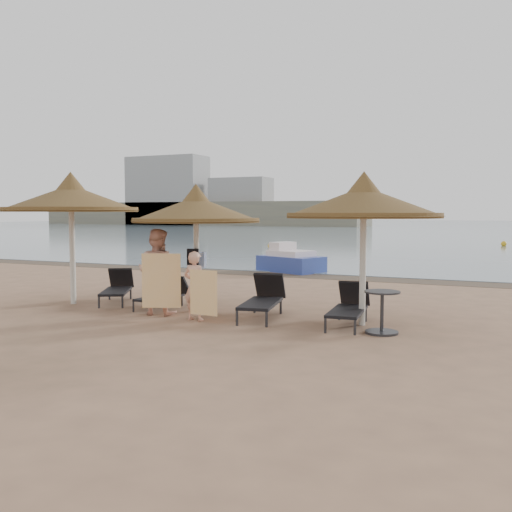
{
  "coord_description": "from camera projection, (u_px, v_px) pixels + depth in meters",
  "views": [
    {
      "loc": [
        6.33,
        -9.91,
        2.3
      ],
      "look_at": [
        1.28,
        1.2,
        1.35
      ],
      "focal_mm": 40.0,
      "sensor_mm": 36.0,
      "label": 1
    }
  ],
  "objects": [
    {
      "name": "palapa_left",
      "position": [
        71.0,
        199.0,
        14.07
      ],
      "size": [
        3.31,
        3.31,
        3.29
      ],
      "rotation": [
        0.0,
        0.0,
        0.28
      ],
      "color": "silver",
      "rests_on": "ground"
    },
    {
      "name": "lounger_near_right",
      "position": [
        263.0,
        298.0,
        12.47
      ],
      "size": [
        1.06,
        2.12,
        0.91
      ],
      "rotation": [
        0.0,
        0.0,
        0.2
      ],
      "color": "#2A2A2E",
      "rests_on": "ground"
    },
    {
      "name": "pedal_boat",
      "position": [
        290.0,
        261.0,
        21.92
      ],
      "size": [
        2.78,
        2.23,
        1.13
      ],
      "rotation": [
        0.0,
        0.0,
        -0.38
      ],
      "color": "#2C3E90",
      "rests_on": "ground"
    },
    {
      "name": "towel_left",
      "position": [
        161.0,
        281.0,
        12.27
      ],
      "size": [
        0.78,
        0.35,
        1.18
      ],
      "rotation": [
        0.0,
        0.0,
        0.4
      ],
      "color": "orange",
      "rests_on": "ground"
    },
    {
      "name": "side_table",
      "position": [
        382.0,
        313.0,
        10.75
      ],
      "size": [
        0.67,
        0.67,
        0.81
      ],
      "rotation": [
        0.0,
        0.0,
        -0.31
      ],
      "color": "#2A2A2E",
      "rests_on": "ground"
    },
    {
      "name": "buoy_left",
      "position": [
        270.0,
        246.0,
        35.5
      ],
      "size": [
        0.36,
        0.36,
        0.36
      ],
      "primitive_type": "sphere",
      "color": "gold",
      "rests_on": "ground"
    },
    {
      "name": "wet_sand_strip",
      "position": [
        319.0,
        276.0,
        20.32
      ],
      "size": [
        200.0,
        1.6,
        0.01
      ],
      "primitive_type": "cube",
      "color": "brown",
      "rests_on": "ground"
    },
    {
      "name": "person_left",
      "position": [
        157.0,
        265.0,
        12.71
      ],
      "size": [
        1.09,
        0.77,
        2.23
      ],
      "primitive_type": "imported",
      "rotation": [
        0.0,
        0.0,
        3.24
      ],
      "color": "#DC9C81",
      "rests_on": "ground"
    },
    {
      "name": "palapa_center",
      "position": [
        196.0,
        210.0,
        13.05
      ],
      "size": [
        2.96,
        2.96,
        2.94
      ],
      "rotation": [
        0.0,
        0.0,
        0.22
      ],
      "color": "silver",
      "rests_on": "ground"
    },
    {
      "name": "bag_patterned",
      "position": [
        200.0,
        260.0,
        13.3
      ],
      "size": [
        0.29,
        0.12,
        0.36
      ],
      "rotation": [
        0.0,
        0.0,
        -0.1
      ],
      "color": "white",
      "rests_on": "ground"
    },
    {
      "name": "sea",
      "position": [
        468.0,
        227.0,
        84.39
      ],
      "size": [
        200.0,
        140.0,
        0.03
      ],
      "primitive_type": "cube",
      "color": "slate",
      "rests_on": "ground"
    },
    {
      "name": "bag_dark",
      "position": [
        193.0,
        257.0,
        12.98
      ],
      "size": [
        0.28,
        0.17,
        0.38
      ],
      "rotation": [
        0.0,
        0.0,
        0.35
      ],
      "color": "black",
      "rests_on": "ground"
    },
    {
      "name": "lounger_far_right",
      "position": [
        349.0,
        306.0,
        11.64
      ],
      "size": [
        0.79,
        1.92,
        0.84
      ],
      "rotation": [
        0.0,
        0.0,
        0.1
      ],
      "color": "#2A2A2E",
      "rests_on": "ground"
    },
    {
      "name": "buoy_mid",
      "position": [
        504.0,
        244.0,
        37.86
      ],
      "size": [
        0.37,
        0.37,
        0.37
      ],
      "primitive_type": "sphere",
      "color": "gold",
      "rests_on": "ground"
    },
    {
      "name": "lounger_near_left",
      "position": [
        165.0,
        294.0,
        13.71
      ],
      "size": [
        0.65,
        1.65,
        0.72
      ],
      "rotation": [
        0.0,
        0.0,
        -0.07
      ],
      "color": "#2A2A2E",
      "rests_on": "ground"
    },
    {
      "name": "towel_right",
      "position": [
        203.0,
        293.0,
        11.67
      ],
      "size": [
        0.67,
        0.07,
        0.93
      ],
      "rotation": [
        0.0,
        0.0,
        -0.07
      ],
      "color": "orange",
      "rests_on": "ground"
    },
    {
      "name": "ground",
      "position": [
        176.0,
        323.0,
        11.79
      ],
      "size": [
        160.0,
        160.0,
        0.0
      ],
      "primitive_type": "plane",
      "color": "#986F51",
      "rests_on": "ground"
    },
    {
      "name": "lounger_far_left",
      "position": [
        117.0,
        287.0,
        14.56
      ],
      "size": [
        1.41,
        1.89,
        0.82
      ],
      "rotation": [
        0.0,
        0.0,
        0.5
      ],
      "color": "#2A2A2E",
      "rests_on": "ground"
    },
    {
      "name": "palapa_right",
      "position": [
        364.0,
        203.0,
        11.38
      ],
      "size": [
        3.13,
        3.13,
        3.11
      ],
      "rotation": [
        0.0,
        0.0,
        -0.05
      ],
      "color": "silver",
      "rests_on": "ground"
    },
    {
      "name": "person_right",
      "position": [
        195.0,
        280.0,
        12.03
      ],
      "size": [
        0.82,
        0.56,
        1.71
      ],
      "primitive_type": "imported",
      "rotation": [
        0.0,
        0.0,
        3.08
      ],
      "color": "#DC9C81",
      "rests_on": "ground"
    },
    {
      "name": "far_shore",
      "position": [
        303.0,
        208.0,
        92.55
      ],
      "size": [
        150.0,
        54.8,
        12.0
      ],
      "color": "#767159",
      "rests_on": "ground"
    }
  ]
}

